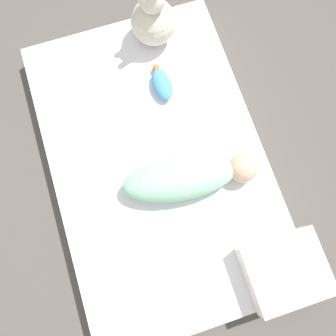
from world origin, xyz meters
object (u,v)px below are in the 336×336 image
object	(u,v)px
bunny_plush	(153,19)
turtle_plush	(162,84)
pillow	(285,270)
swaddled_baby	(188,177)

from	to	relation	value
bunny_plush	turtle_plush	xyz separation A→B (m)	(-0.28, 0.05, -0.10)
pillow	turtle_plush	world-z (taller)	pillow
pillow	turtle_plush	distance (m)	1.01
bunny_plush	turtle_plush	bearing A→B (deg)	170.25
bunny_plush	turtle_plush	size ratio (longest dim) A/B	1.96
bunny_plush	swaddled_baby	bearing A→B (deg)	174.07
swaddled_baby	bunny_plush	xyz separation A→B (m)	(0.76, -0.08, 0.06)
bunny_plush	pillow	bearing A→B (deg)	-171.91
swaddled_baby	bunny_plush	size ratio (longest dim) A/B	1.56
swaddled_baby	turtle_plush	size ratio (longest dim) A/B	3.06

